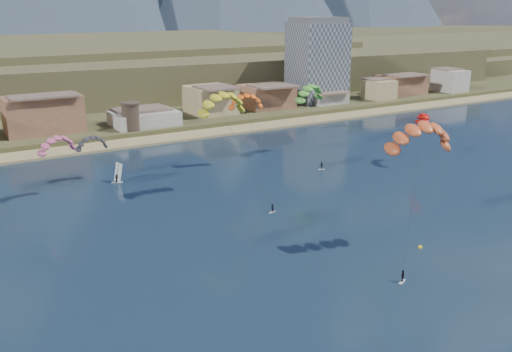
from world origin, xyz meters
The scene contains 14 objects.
ground centered at (0.00, 0.00, 0.00)m, with size 2400.00×2400.00×0.00m, color black.
beach centered at (0.00, 106.00, 0.25)m, with size 2200.00×12.00×0.90m.
foothills centered at (22.39, 232.47, 9.08)m, with size 940.00×210.00×18.00m.
apartment_tower centered at (85.00, 128.00, 17.82)m, with size 20.00×16.00×32.00m.
watchtower centered at (5.00, 114.00, 6.37)m, with size 5.82×5.82×8.60m.
kitesurfer_yellow centered at (3.84, 51.62, 20.19)m, with size 11.45×17.17×24.62m.
kitesurfer_orange centered at (17.64, 11.79, 19.71)m, with size 16.62×12.19×23.69m.
kitesurfer_green centered at (38.71, 69.51, 17.13)m, with size 12.08×17.62×21.84m.
distant_kite_pink centered at (-26.10, 66.68, 12.22)m, with size 8.99×6.94×15.37m.
distant_kite_dark centered at (-16.96, 75.48, 9.50)m, with size 7.74×5.69×12.80m.
distant_kite_orange centered at (18.56, 67.70, 16.98)m, with size 9.49×6.71×19.86m.
distant_kite_red centered at (57.09, 47.51, 11.77)m, with size 6.77×7.96×14.77m.
windsurfer centered at (-12.88, 71.57, 1.42)m, with size 2.69×2.88×4.47m.
buoy centered at (19.28, 11.09, 0.12)m, with size 0.71×0.71×0.71m.
Camera 1 is at (-47.59, -47.68, 38.67)m, focal length 39.13 mm.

